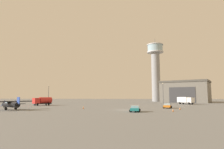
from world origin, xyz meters
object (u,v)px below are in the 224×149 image
at_px(control_tower, 156,66).
at_px(traffic_cone_near_left, 180,108).
at_px(car_teal, 135,108).
at_px(traffic_cone_near_right, 83,107).
at_px(traffic_cone_mid_apron, 173,110).
at_px(airplane_black, 11,104).
at_px(truck_box_white, 186,100).
at_px(light_post_north, 163,91).
at_px(light_post_east, 49,92).
at_px(truck_fuel_tanker_red, 43,101).
at_px(car_orange, 167,106).

xyz_separation_m(control_tower, traffic_cone_near_left, (-2.82, -77.34, -22.56)).
height_order(car_teal, traffic_cone_near_right, car_teal).
distance_m(traffic_cone_near_left, traffic_cone_mid_apron, 7.52).
distance_m(control_tower, traffic_cone_mid_apron, 87.40).
xyz_separation_m(airplane_black, truck_box_white, (51.17, 40.12, 0.24)).
relative_size(light_post_north, traffic_cone_near_right, 12.50).
bearing_deg(traffic_cone_mid_apron, control_tower, 86.03).
relative_size(airplane_black, light_post_north, 1.07).
bearing_deg(airplane_black, light_post_east, -44.15).
bearing_deg(airplane_black, truck_fuel_tanker_red, -51.19).
xyz_separation_m(control_tower, traffic_cone_near_right, (-27.80, -76.78, -22.51)).
distance_m(control_tower, car_orange, 75.54).
bearing_deg(light_post_east, traffic_cone_near_left, -39.06).
bearing_deg(traffic_cone_near_left, truck_fuel_tanker_red, 159.01).
relative_size(traffic_cone_near_left, traffic_cone_mid_apron, 1.02).
bearing_deg(light_post_east, car_orange, -36.69).
bearing_deg(car_teal, light_post_east, -137.03).
distance_m(car_orange, traffic_cone_near_right, 23.27).
height_order(control_tower, light_post_north, control_tower).
bearing_deg(light_post_east, light_post_north, -6.54).
distance_m(truck_fuel_tanker_red, light_post_north, 50.73).
bearing_deg(truck_fuel_tanker_red, airplane_black, 46.12).
distance_m(light_post_east, traffic_cone_near_left, 70.91).
xyz_separation_m(control_tower, light_post_north, (-1.33, -39.24, -17.42)).
bearing_deg(light_post_north, truck_fuel_tanker_red, -155.45).
bearing_deg(car_teal, light_post_north, 168.18).
distance_m(airplane_black, truck_fuel_tanker_red, 23.58).
height_order(car_orange, traffic_cone_near_right, car_orange).
bearing_deg(car_orange, car_teal, 160.79).
xyz_separation_m(control_tower, light_post_east, (-57.74, -32.77, -17.48)).
bearing_deg(truck_box_white, traffic_cone_near_right, -87.83).
relative_size(truck_box_white, light_post_north, 0.72).
height_order(control_tower, truck_fuel_tanker_red, control_tower).
relative_size(truck_box_white, traffic_cone_mid_apron, 11.06).
xyz_separation_m(car_orange, traffic_cone_mid_apron, (-0.82, -12.18, -0.44)).
bearing_deg(car_teal, traffic_cone_near_left, 130.39).
relative_size(airplane_black, truck_box_white, 1.48).
bearing_deg(truck_box_white, traffic_cone_mid_apron, -59.10).
height_order(airplane_black, truck_fuel_tanker_red, airplane_black).
bearing_deg(traffic_cone_near_right, light_post_north, 54.81).
distance_m(control_tower, traffic_cone_near_right, 84.71).
bearing_deg(airplane_black, car_teal, -153.37).
bearing_deg(traffic_cone_near_right, airplane_black, -157.20).
distance_m(car_orange, traffic_cone_near_left, 5.74).
xyz_separation_m(truck_box_white, traffic_cone_mid_apron, (-12.96, -40.74, -1.41)).
bearing_deg(traffic_cone_mid_apron, light_post_east, 135.24).
relative_size(truck_box_white, car_teal, 1.60).
bearing_deg(traffic_cone_mid_apron, car_teal, -169.30).
distance_m(truck_fuel_tanker_red, car_teal, 41.95).
bearing_deg(traffic_cone_mid_apron, truck_fuel_tanker_red, 149.99).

